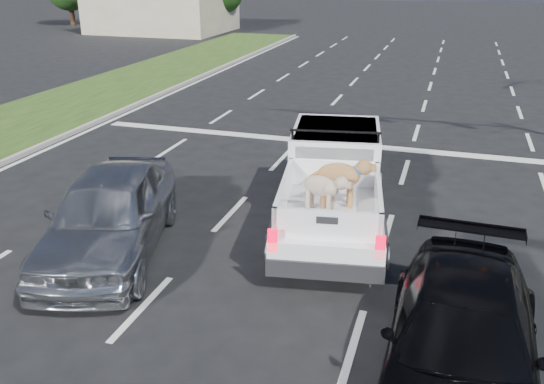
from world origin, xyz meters
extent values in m
plane|color=black|center=(0.00, 0.00, 0.00)|extent=(160.00, 160.00, 0.00)
cube|color=silver|center=(-5.25, 6.00, 0.01)|extent=(0.12, 60.00, 0.01)
cube|color=silver|center=(-1.75, 6.00, 0.01)|extent=(0.12, 60.00, 0.01)
cube|color=silver|center=(1.75, 6.00, 0.01)|extent=(0.12, 60.00, 0.01)
cube|color=silver|center=(-8.80, 6.00, 0.01)|extent=(0.15, 60.00, 0.01)
cube|color=silver|center=(0.00, 10.00, 0.01)|extent=(17.00, 0.45, 0.01)
cube|color=gray|center=(-9.05, 6.00, 0.07)|extent=(0.15, 60.00, 0.14)
cube|color=#C5B296|center=(-20.00, 36.00, 2.20)|extent=(10.00, 8.00, 4.40)
cylinder|color=#332114|center=(-30.00, 38.00, 1.08)|extent=(0.44, 0.44, 2.16)
cylinder|color=#332114|center=(-24.00, 38.00, 1.08)|extent=(0.44, 0.44, 2.16)
cylinder|color=#332114|center=(-16.00, 38.00, 1.08)|extent=(0.44, 0.44, 2.16)
cylinder|color=black|center=(0.01, 1.86, 0.39)|extent=(0.42, 0.83, 0.79)
cylinder|color=black|center=(1.79, 2.16, 0.39)|extent=(0.42, 0.83, 0.79)
cylinder|color=black|center=(-0.63, 5.66, 0.39)|extent=(0.42, 0.83, 0.79)
cylinder|color=black|center=(1.16, 5.96, 0.39)|extent=(0.42, 0.83, 0.79)
cube|color=white|center=(0.58, 3.96, 0.69)|extent=(2.86, 5.76, 0.54)
cube|color=white|center=(0.36, 5.24, 1.40)|extent=(2.28, 2.67, 0.89)
cube|color=black|center=(0.56, 4.08, 1.43)|extent=(1.59, 0.30, 0.64)
cylinder|color=black|center=(0.53, 4.22, 2.06)|extent=(1.85, 0.36, 0.05)
cube|color=black|center=(0.78, 2.76, 0.93)|extent=(2.26, 2.92, 0.06)
cube|color=white|center=(-0.09, 2.61, 1.23)|extent=(0.52, 2.63, 0.54)
cube|color=white|center=(1.65, 2.90, 1.23)|extent=(0.52, 2.63, 0.54)
cube|color=white|center=(0.99, 1.49, 1.23)|extent=(1.84, 0.39, 0.54)
cube|color=red|center=(0.16, 1.13, 0.99)|extent=(0.17, 0.09, 0.42)
cube|color=red|center=(1.90, 1.42, 0.99)|extent=(0.17, 0.09, 0.42)
cube|color=black|center=(1.01, 1.35, 0.50)|extent=(2.02, 0.64, 0.31)
imported|color=#A5A8AC|center=(-3.26, 1.56, 0.83)|extent=(3.27, 5.25, 1.67)
imported|color=black|center=(3.21, -0.38, 0.71)|extent=(2.11, 4.93, 1.42)
camera|label=1|loc=(2.73, -7.06, 5.32)|focal=38.00mm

